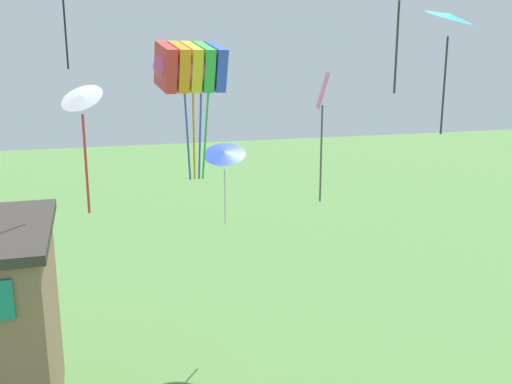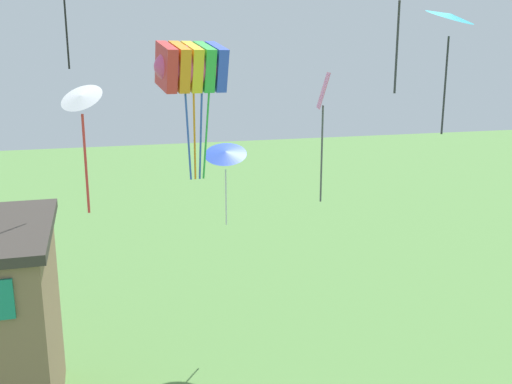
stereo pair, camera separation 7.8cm
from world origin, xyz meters
name	(u,v)px [view 1 (the left image)]	position (x,y,z in m)	size (l,w,h in m)	color
kite_rainbow_parafoil	(191,67)	(-0.79, 11.45, 9.28)	(2.24, 1.66, 3.79)	#E54C8C
kite_blue_delta	(224,154)	(0.64, 13.71, 6.48)	(1.73, 1.68, 2.75)	blue
kite_pink_diamond	(322,112)	(2.35, 9.73, 8.15)	(0.46, 0.74, 3.43)	pink
kite_cyan_delta	(449,19)	(5.17, 8.57, 10.47)	(1.68, 1.67, 3.17)	#2DB2C6
kite_white_delta	(82,104)	(-3.64, 7.15, 8.68)	(1.07, 1.04, 2.51)	white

